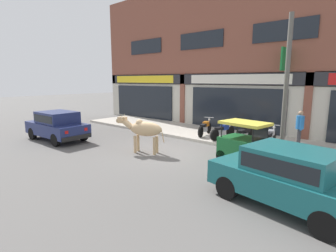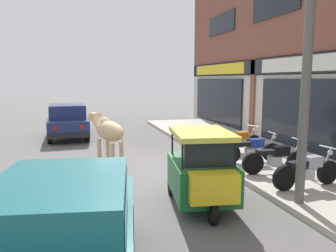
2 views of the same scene
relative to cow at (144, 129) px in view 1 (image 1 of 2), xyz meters
The scene contains 13 objects.
ground_plane 1.45m from the cow, 49.38° to the left, with size 90.00×90.00×0.00m, color #605E5B.
sidewalk 4.94m from the cow, 81.89° to the left, with size 19.00×3.61×0.13m, color #B7AFA3.
shop_building 7.64m from the cow, 84.30° to the left, with size 23.00×1.40×9.01m.
cow is the anchor object (origin of this frame).
car_0 6.12m from the cow, ahead, with size 3.77×2.12×1.46m.
car_1 5.09m from the cow, 165.29° to the right, with size 3.67×1.75×1.46m.
auto_rickshaw 4.14m from the cow, 21.46° to the left, with size 2.07×1.38×1.52m.
motorcycle_0 4.20m from the cow, 86.14° to the left, with size 0.67×1.78×0.88m.
motorcycle_1 4.25m from the cow, 69.86° to the left, with size 0.56×1.81×0.88m.
motorcycle_2 4.80m from the cow, 57.55° to the left, with size 0.52×1.81×0.88m.
motorcycle_3 5.53m from the cow, 47.37° to the left, with size 0.52×1.81×0.88m.
pedestrian 6.63m from the cow, 44.26° to the left, with size 0.32×0.45×1.60m.
utility_pole 5.85m from the cow, 36.32° to the left, with size 0.18×0.18×5.32m, color #595651.
Camera 1 is at (7.10, -8.11, 3.02)m, focal length 28.00 mm.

